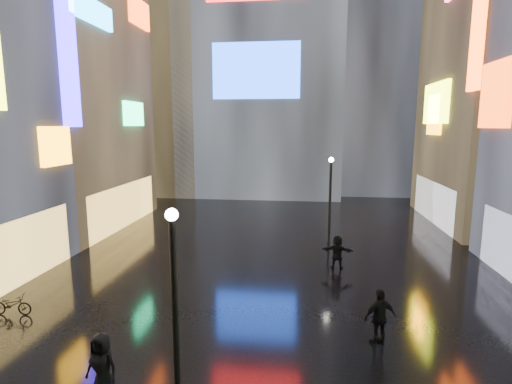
% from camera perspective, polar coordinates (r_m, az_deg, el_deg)
% --- Properties ---
extents(ground, '(140.00, 140.00, 0.00)m').
position_cam_1_polar(ground, '(21.59, 2.57, -9.66)').
color(ground, black).
rests_on(ground, ground).
extents(building_left_far, '(10.28, 12.00, 22.00)m').
position_cam_1_polar(building_left_far, '(31.85, -27.54, 15.48)').
color(building_left_far, black).
rests_on(building_left_far, ground).
extents(tower_flank_right, '(12.00, 12.00, 34.00)m').
position_cam_1_polar(tower_flank_right, '(47.99, 16.87, 21.02)').
color(tower_flank_right, black).
rests_on(tower_flank_right, ground).
extents(tower_flank_left, '(10.00, 10.00, 26.00)m').
position_cam_1_polar(tower_flank_left, '(45.48, -13.70, 16.70)').
color(tower_flank_left, black).
rests_on(tower_flank_left, ground).
extents(lamp_near, '(0.30, 0.30, 5.20)m').
position_cam_1_polar(lamp_near, '(10.05, -11.54, -14.99)').
color(lamp_near, black).
rests_on(lamp_near, ground).
extents(lamp_far, '(0.30, 0.30, 5.20)m').
position_cam_1_polar(lamp_far, '(24.61, 10.54, -0.35)').
color(lamp_far, black).
rests_on(lamp_far, ground).
extents(pedestrian_3, '(1.20, 0.83, 1.89)m').
position_cam_1_polar(pedestrian_3, '(14.14, 17.27, -16.68)').
color(pedestrian_3, black).
rests_on(pedestrian_3, ground).
extents(pedestrian_4, '(0.98, 0.73, 1.82)m').
position_cam_1_polar(pedestrian_4, '(11.96, -21.14, -22.24)').
color(pedestrian_4, black).
rests_on(pedestrian_4, ground).
extents(pedestrian_5, '(1.62, 0.68, 1.70)m').
position_cam_1_polar(pedestrian_5, '(20.49, 11.55, -8.42)').
color(pedestrian_5, black).
rests_on(pedestrian_5, ground).
extents(umbrella_2, '(1.03, 1.04, 0.87)m').
position_cam_1_polar(umbrella_2, '(11.33, -21.56, -16.43)').
color(umbrella_2, black).
rests_on(umbrella_2, pedestrian_4).
extents(bicycle, '(1.56, 0.62, 0.80)m').
position_cam_1_polar(bicycle, '(18.15, -31.53, -13.56)').
color(bicycle, black).
rests_on(bicycle, ground).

